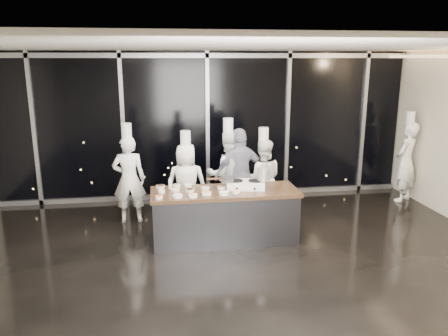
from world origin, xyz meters
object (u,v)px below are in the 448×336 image
(stove, at_px, (246,184))
(chef_right, at_px, (263,178))
(chef_center, at_px, (228,174))
(demo_counter, at_px, (225,216))
(stock_pot, at_px, (264,174))
(chef_far_left, at_px, (129,178))
(chef_side, at_px, (406,161))
(frying_pan, at_px, (227,179))
(chef_left, at_px, (186,183))
(guest, at_px, (240,175))

(stove, height_order, chef_right, chef_right)
(chef_center, distance_m, chef_right, 0.68)
(demo_counter, xyz_separation_m, stock_pot, (0.67, 0.04, 0.69))
(chef_far_left, bearing_deg, chef_side, -175.85)
(chef_far_left, relative_size, chef_side, 0.96)
(demo_counter, distance_m, frying_pan, 0.63)
(stove, xyz_separation_m, chef_left, (-0.95, 0.86, -0.18))
(stove, bearing_deg, chef_side, 31.31)
(demo_counter, xyz_separation_m, chef_far_left, (-1.64, 1.18, 0.40))
(demo_counter, height_order, chef_right, chef_right)
(demo_counter, bearing_deg, guest, 65.71)
(chef_center, bearing_deg, stove, 95.54)
(chef_center, bearing_deg, guest, 147.39)
(stove, relative_size, chef_center, 0.35)
(chef_far_left, distance_m, guest, 2.10)
(stock_pot, distance_m, chef_center, 1.21)
(demo_counter, bearing_deg, stove, 12.15)
(frying_pan, xyz_separation_m, stock_pot, (0.62, -0.09, 0.08))
(chef_center, bearing_deg, stock_pot, 109.87)
(guest, xyz_separation_m, chef_right, (0.46, 0.07, -0.11))
(chef_right, distance_m, chef_side, 3.33)
(chef_left, xyz_separation_m, guest, (1.03, 0.06, 0.11))
(demo_counter, relative_size, chef_center, 1.26)
(demo_counter, relative_size, chef_right, 1.39)
(demo_counter, xyz_separation_m, chef_center, (0.24, 1.13, 0.42))
(chef_left, distance_m, chef_center, 0.84)
(chef_left, xyz_separation_m, chef_right, (1.49, 0.13, 0.00))
(demo_counter, bearing_deg, chef_side, 20.61)
(stove, bearing_deg, frying_pan, -179.20)
(chef_left, distance_m, chef_side, 4.82)
(stove, distance_m, frying_pan, 0.34)
(chef_right, xyz_separation_m, chef_side, (3.29, 0.51, 0.10))
(chef_left, height_order, chef_center, chef_center)
(frying_pan, distance_m, chef_center, 1.03)
(stock_pot, xyz_separation_m, chef_center, (-0.43, 1.09, -0.27))
(stock_pot, relative_size, guest, 0.12)
(stock_pot, bearing_deg, chef_center, 111.60)
(chef_right, bearing_deg, chef_side, -160.11)
(frying_pan, distance_m, guest, 0.97)
(guest, relative_size, chef_right, 1.00)
(stock_pot, xyz_separation_m, chef_side, (3.53, 1.54, -0.26))
(chef_center, bearing_deg, chef_side, -175.26)
(chef_far_left, distance_m, chef_right, 2.55)
(stove, height_order, frying_pan, frying_pan)
(chef_right, bearing_deg, chef_left, 15.99)
(frying_pan, height_order, chef_right, chef_right)
(frying_pan, distance_m, chef_right, 1.30)
(chef_side, bearing_deg, chef_left, -29.48)
(stove, xyz_separation_m, guest, (0.08, 0.92, -0.07))
(chef_left, bearing_deg, stock_pot, 147.30)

